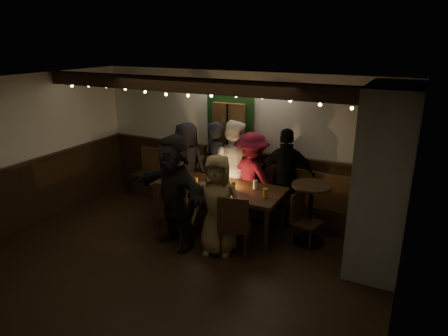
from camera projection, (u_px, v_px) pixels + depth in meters
The scene contains 13 objects.
room at pixel (274, 178), 6.23m from camera, with size 6.02×5.01×2.62m.
dining_table at pixel (219, 190), 6.74m from camera, with size 2.20×0.94×0.96m.
chair_near_left at pixel (171, 209), 6.34m from camera, with size 0.56×0.56×1.04m.
chair_near_right at pixel (234, 223), 5.88m from camera, with size 0.56×0.56×1.01m.
chair_end at pixel (302, 216), 6.29m from camera, with size 0.47×0.47×0.87m.
high_top at pixel (310, 206), 6.30m from camera, with size 0.63×0.63×1.00m.
person_a at pixel (187, 165), 7.70m from camera, with size 0.81×0.53×1.66m, color black.
person_b at pixel (217, 167), 7.46m from camera, with size 0.63×0.42×1.74m, color black.
person_c at pixel (233, 167), 7.39m from camera, with size 0.86×0.67×1.77m, color white.
person_d at pixel (252, 177), 7.13m from camera, with size 1.04×0.60×1.61m, color #5C0D20.
person_e at pixel (286, 177), 6.96m from camera, with size 1.00×0.42×1.71m, color black.
person_f at pixel (175, 192), 6.16m from camera, with size 1.68×0.54×1.82m, color black.
person_g at pixel (218, 205), 5.97m from camera, with size 0.77×0.50×1.57m, color olive.
Camera 1 is at (3.01, -4.17, 3.17)m, focal length 32.00 mm.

